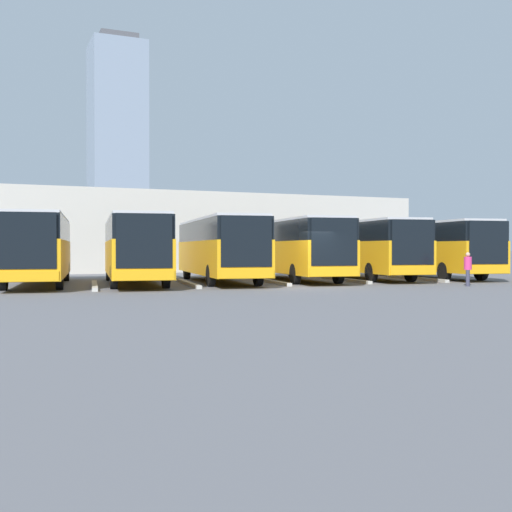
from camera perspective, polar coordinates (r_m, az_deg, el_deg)
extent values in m
plane|color=#5B5B60|center=(28.59, 4.75, -2.81)|extent=(600.00, 600.00, 0.00)
cube|color=orange|center=(39.38, 15.00, -0.01)|extent=(4.26, 12.31, 1.66)
cube|color=black|center=(39.39, 15.00, 1.94)|extent=(4.19, 12.13, 1.02)
cube|color=black|center=(34.24, 19.99, 1.15)|extent=(2.20, 0.36, 2.18)
cube|color=orange|center=(34.26, 19.98, -1.15)|extent=(2.38, 0.41, 0.40)
cube|color=silver|center=(39.41, 15.01, 2.77)|extent=(4.09, 11.82, 0.12)
cylinder|color=black|center=(36.80, 19.37, -1.28)|extent=(0.44, 1.04, 1.01)
cylinder|color=black|center=(35.61, 16.40, -1.34)|extent=(0.44, 1.04, 1.01)
cylinder|color=black|center=(43.21, 13.83, -0.98)|extent=(0.44, 1.04, 1.01)
cylinder|color=black|center=(42.20, 11.18, -1.01)|extent=(0.44, 1.04, 1.01)
cube|color=#B2B2AD|center=(36.65, 14.03, -1.94)|extent=(1.18, 6.44, 0.15)
cube|color=orange|center=(37.12, 9.36, -0.03)|extent=(4.26, 12.31, 1.66)
cube|color=black|center=(37.13, 9.36, 2.03)|extent=(4.19, 12.13, 1.02)
cube|color=black|center=(31.68, 13.79, 1.21)|extent=(2.20, 0.36, 2.18)
cube|color=orange|center=(31.69, 13.79, -1.27)|extent=(2.38, 0.41, 0.40)
cube|color=silver|center=(37.15, 9.37, 2.91)|extent=(4.09, 11.82, 0.12)
cylinder|color=black|center=(34.26, 13.59, -1.40)|extent=(0.44, 1.04, 1.01)
cylinder|color=black|center=(33.27, 10.21, -1.46)|extent=(0.44, 1.04, 1.01)
cylinder|color=black|center=(41.01, 8.66, -1.05)|extent=(0.44, 1.04, 1.01)
cylinder|color=black|center=(40.19, 5.75, -1.08)|extent=(0.44, 1.04, 1.01)
cube|color=#B2B2AD|center=(34.47, 7.88, -2.09)|extent=(1.18, 6.44, 0.15)
cube|color=orange|center=(34.90, 3.35, -0.07)|extent=(4.26, 12.31, 1.66)
cube|color=black|center=(34.91, 3.35, 2.13)|extent=(4.19, 12.13, 1.02)
cube|color=black|center=(29.20, 6.99, 1.27)|extent=(2.20, 0.36, 2.18)
cube|color=orange|center=(29.22, 6.99, -1.42)|extent=(2.38, 0.41, 0.40)
cube|color=silver|center=(34.93, 3.35, 3.06)|extent=(4.09, 11.82, 0.12)
cylinder|color=black|center=(31.78, 7.33, -1.55)|extent=(0.44, 1.04, 1.01)
cylinder|color=black|center=(31.02, 3.51, -1.60)|extent=(0.44, 1.04, 1.01)
cylinder|color=black|center=(38.82, 3.22, -1.14)|extent=(0.44, 1.04, 1.01)
cylinder|color=black|center=(38.21, 0.04, -1.17)|extent=(0.44, 1.04, 1.01)
cube|color=#B2B2AD|center=(32.37, 1.29, -2.27)|extent=(1.18, 6.44, 0.15)
cube|color=orange|center=(33.01, -3.32, -0.11)|extent=(4.26, 12.31, 1.66)
cube|color=black|center=(33.01, -3.32, 2.21)|extent=(4.19, 12.13, 1.02)
cube|color=black|center=(27.09, -0.84, 1.32)|extent=(2.20, 0.36, 2.18)
cube|color=orange|center=(27.11, -0.84, -1.58)|extent=(2.38, 0.41, 0.40)
cube|color=silver|center=(33.03, -3.32, 3.20)|extent=(4.09, 11.82, 0.12)
cylinder|color=black|center=(29.63, 0.19, -1.71)|extent=(0.44, 1.04, 1.01)
cylinder|color=black|center=(29.14, -4.04, -1.75)|extent=(0.44, 1.04, 1.01)
cylinder|color=black|center=(36.91, -2.75, -1.24)|extent=(0.44, 1.04, 1.01)
cylinder|color=black|center=(36.53, -6.17, -1.26)|extent=(0.44, 1.04, 1.01)
cube|color=#B2B2AD|center=(30.64, -6.04, -2.44)|extent=(1.18, 6.44, 0.15)
cube|color=orange|center=(31.80, -10.76, -0.16)|extent=(4.26, 12.31, 1.66)
cube|color=black|center=(31.81, -10.77, 2.26)|extent=(4.19, 12.13, 1.02)
cube|color=black|center=(25.76, -9.90, 1.34)|extent=(2.20, 0.36, 2.18)
cube|color=orange|center=(25.78, -9.89, -1.70)|extent=(2.38, 0.41, 0.40)
cube|color=silver|center=(31.83, -10.77, 3.29)|extent=(4.09, 11.82, 0.12)
cylinder|color=black|center=(28.19, -8.01, -1.84)|extent=(0.44, 1.04, 1.01)
cylinder|color=black|center=(28.03, -12.53, -1.86)|extent=(0.44, 1.04, 1.01)
cylinder|color=black|center=(35.63, -9.37, -1.32)|extent=(0.44, 1.04, 1.01)
cylinder|color=black|center=(35.50, -12.94, -1.33)|extent=(0.44, 1.04, 1.01)
cube|color=#B2B2AD|center=(29.66, -14.16, -2.55)|extent=(1.18, 6.44, 0.15)
cube|color=orange|center=(31.94, -18.75, -0.18)|extent=(4.26, 12.31, 1.66)
cube|color=black|center=(31.95, -18.76, 2.23)|extent=(4.19, 12.13, 1.02)
cube|color=black|center=(25.91, -19.76, 1.31)|extent=(2.20, 0.36, 2.18)
cube|color=orange|center=(25.92, -19.75, -1.72)|extent=(2.38, 0.41, 0.40)
cube|color=silver|center=(31.97, -18.77, 3.25)|extent=(4.09, 11.82, 0.12)
cylinder|color=black|center=(28.16, -17.06, -1.86)|extent=(0.44, 1.04, 1.01)
cylinder|color=black|center=(28.35, -21.55, -1.86)|extent=(0.44, 1.04, 1.01)
cylinder|color=black|center=(35.63, -16.52, -1.33)|extent=(0.44, 1.04, 1.01)
cylinder|color=black|center=(35.78, -20.08, -1.34)|extent=(0.44, 1.04, 1.01)
cylinder|color=#38384C|center=(30.86, 18.31, -1.88)|extent=(0.25, 0.25, 0.76)
cylinder|color=#38384C|center=(31.05, 18.32, -1.86)|extent=(0.25, 0.25, 0.76)
cylinder|color=#D13375|center=(30.93, 18.32, -0.61)|extent=(0.49, 0.49, 0.60)
sphere|color=tan|center=(30.92, 18.32, 0.13)|extent=(0.21, 0.21, 0.21)
cube|color=beige|center=(50.22, -7.59, 2.07)|extent=(38.75, 8.00, 5.93)
cube|color=silver|center=(55.67, -9.09, 4.73)|extent=(38.75, 3.00, 0.24)
cylinder|color=slate|center=(61.22, 3.09, 1.71)|extent=(0.20, 0.20, 5.68)
cube|color=#7F8EA3|center=(211.58, -12.24, 9.28)|extent=(16.77, 16.77, 66.84)
cube|color=#4C4C51|center=(219.45, -12.26, 18.25)|extent=(11.74, 11.74, 2.40)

